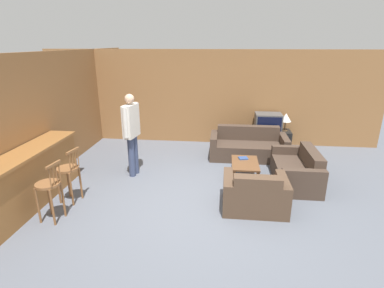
{
  "coord_description": "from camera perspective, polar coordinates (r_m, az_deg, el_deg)",
  "views": [
    {
      "loc": [
        0.47,
        -4.67,
        2.77
      ],
      "look_at": [
        -0.15,
        0.93,
        0.85
      ],
      "focal_mm": 28.0,
      "sensor_mm": 36.0,
      "label": 1
    }
  ],
  "objects": [
    {
      "name": "bar_chair_mid",
      "position": [
        5.8,
        -22.43,
        -5.12
      ],
      "size": [
        0.44,
        0.44,
        1.01
      ],
      "color": "brown",
      "rests_on": "ground_plane"
    },
    {
      "name": "tv_unit",
      "position": [
        8.45,
        14.03,
        0.89
      ],
      "size": [
        1.23,
        0.52,
        0.51
      ],
      "color": "black",
      "rests_on": "ground_plane"
    },
    {
      "name": "tv",
      "position": [
        8.31,
        14.29,
        4.07
      ],
      "size": [
        0.69,
        0.52,
        0.46
      ],
      "color": "#4C4C4C",
      "rests_on": "tv_unit"
    },
    {
      "name": "wall_back",
      "position": [
        8.5,
        3.09,
        8.82
      ],
      "size": [
        9.4,
        0.08,
        2.6
      ],
      "color": "olive",
      "rests_on": "ground_plane"
    },
    {
      "name": "table_lamp",
      "position": [
        8.36,
        17.45,
        4.76
      ],
      "size": [
        0.29,
        0.29,
        0.48
      ],
      "color": "brown",
      "rests_on": "tv_unit"
    },
    {
      "name": "wall_left",
      "position": [
        7.21,
        -24.81,
        5.31
      ],
      "size": [
        0.08,
        8.69,
        2.6
      ],
      "color": "olive",
      "rests_on": "ground_plane"
    },
    {
      "name": "book_on_table",
      "position": [
        6.59,
        9.71,
        -2.67
      ],
      "size": [
        0.22,
        0.2,
        0.03
      ],
      "color": "navy",
      "rests_on": "coffee_table"
    },
    {
      "name": "bar_chair_near",
      "position": [
        5.32,
        -25.54,
        -7.74
      ],
      "size": [
        0.43,
        0.43,
        1.01
      ],
      "color": "brown",
      "rests_on": "ground_plane"
    },
    {
      "name": "coffee_table",
      "position": [
        6.43,
        10.06,
        -3.96
      ],
      "size": [
        0.55,
        0.85,
        0.37
      ],
      "color": "brown",
      "rests_on": "ground_plane"
    },
    {
      "name": "armchair_near",
      "position": [
        5.35,
        11.87,
        -9.43
      ],
      "size": [
        1.09,
        0.82,
        0.73
      ],
      "color": "#4C3828",
      "rests_on": "ground_plane"
    },
    {
      "name": "loveseat_right",
      "position": [
        6.53,
        19.43,
        -4.82
      ],
      "size": [
        0.8,
        1.48,
        0.72
      ],
      "color": "#423328",
      "rests_on": "ground_plane"
    },
    {
      "name": "bar_counter",
      "position": [
        5.91,
        -29.23,
        -6.25
      ],
      "size": [
        0.55,
        2.8,
        1.0
      ],
      "color": "brown",
      "rests_on": "ground_plane"
    },
    {
      "name": "person_by_window",
      "position": [
        6.44,
        -11.45,
        2.54
      ],
      "size": [
        0.26,
        0.59,
        1.78
      ],
      "color": "#384260",
      "rests_on": "ground_plane"
    },
    {
      "name": "couch_far",
      "position": [
        7.66,
        10.63,
        -0.56
      ],
      "size": [
        1.88,
        0.87,
        0.75
      ],
      "color": "#423328",
      "rests_on": "ground_plane"
    },
    {
      "name": "ground_plane",
      "position": [
        5.45,
        0.51,
        -11.71
      ],
      "size": [
        24.0,
        24.0,
        0.0
      ],
      "primitive_type": "plane",
      "color": "#565B66"
    }
  ]
}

